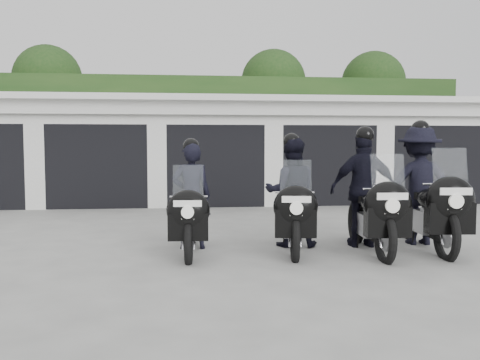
{
  "coord_description": "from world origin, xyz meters",
  "views": [
    {
      "loc": [
        -0.78,
        -8.03,
        1.67
      ],
      "look_at": [
        0.16,
        0.84,
        1.05
      ],
      "focal_mm": 38.0,
      "sensor_mm": 36.0,
      "label": 1
    }
  ],
  "objects": [
    {
      "name": "police_bike_c",
      "position": [
        2.09,
        -0.23,
        0.86
      ],
      "size": [
        1.14,
        2.34,
        2.03
      ],
      "rotation": [
        0.0,
        0.0,
        -0.06
      ],
      "color": "black",
      "rests_on": "ground"
    },
    {
      "name": "police_bike_d",
      "position": [
        3.09,
        -0.09,
        0.91
      ],
      "size": [
        1.34,
        2.46,
        2.14
      ],
      "rotation": [
        0.0,
        0.0,
        -0.1
      ],
      "color": "black",
      "rests_on": "ground"
    },
    {
      "name": "background_vegetation",
      "position": [
        0.37,
        12.92,
        2.77
      ],
      "size": [
        20.0,
        3.9,
        5.8
      ],
      "color": "#1B3915",
      "rests_on": "ground"
    },
    {
      "name": "garage_block",
      "position": [
        -0.0,
        8.06,
        1.42
      ],
      "size": [
        16.4,
        6.8,
        2.96
      ],
      "color": "white",
      "rests_on": "ground"
    },
    {
      "name": "ground",
      "position": [
        0.0,
        0.0,
        0.0
      ],
      "size": [
        80.0,
        80.0,
        0.0
      ],
      "primitive_type": "plane",
      "color": "#9D9E98",
      "rests_on": "ground"
    },
    {
      "name": "police_bike_b",
      "position": [
        0.9,
        -0.06,
        0.81
      ],
      "size": [
        0.98,
        2.2,
        1.92
      ],
      "rotation": [
        0.0,
        0.0,
        -0.15
      ],
      "color": "black",
      "rests_on": "ground"
    },
    {
      "name": "police_bike_a",
      "position": [
        -0.72,
        -0.19,
        0.73
      ],
      "size": [
        0.69,
        2.1,
        1.83
      ],
      "rotation": [
        0.0,
        0.0,
        -0.05
      ],
      "color": "black",
      "rests_on": "ground"
    }
  ]
}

